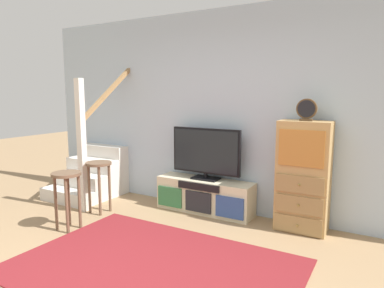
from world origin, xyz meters
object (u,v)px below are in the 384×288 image
at_px(media_console, 205,196).
at_px(side_cabinet, 303,177).
at_px(television, 206,152).
at_px(desk_clock, 307,110).
at_px(bar_stool_near, 67,187).
at_px(bar_stool_far, 99,175).

xyz_separation_m(media_console, side_cabinet, (1.28, 0.01, 0.42)).
xyz_separation_m(television, desk_clock, (1.29, -0.03, 0.60)).
xyz_separation_m(television, bar_stool_near, (-1.12, -1.37, -0.30)).
bearing_deg(bar_stool_near, desk_clock, 29.06).
bearing_deg(bar_stool_far, media_console, 30.53).
height_order(television, bar_stool_far, television).
bearing_deg(side_cabinet, bar_stool_near, -150.61).
distance_m(television, bar_stool_near, 1.79).
relative_size(television, side_cabinet, 0.76).
distance_m(television, desk_clock, 1.42).
relative_size(media_console, desk_clock, 5.36).
bearing_deg(desk_clock, bar_stool_near, -150.94).
bearing_deg(bar_stool_far, television, 31.36).
distance_m(media_console, side_cabinet, 1.35).
relative_size(desk_clock, bar_stool_far, 0.36).
distance_m(media_console, bar_stool_near, 1.77).
xyz_separation_m(television, bar_stool_far, (-1.22, -0.75, -0.30)).
bearing_deg(bar_stool_far, side_cabinet, 16.28).
bearing_deg(bar_stool_near, side_cabinet, 29.39).
height_order(media_console, side_cabinet, side_cabinet).
bearing_deg(media_console, desk_clock, -0.21).
height_order(desk_clock, bar_stool_near, desk_clock).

